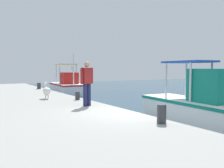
{
  "coord_description": "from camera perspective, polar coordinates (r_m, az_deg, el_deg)",
  "views": [
    {
      "loc": [
        6.66,
        -4.94,
        2.29
      ],
      "look_at": [
        -5.46,
        2.52,
        1.35
      ],
      "focal_mm": 38.19,
      "sensor_mm": 36.0,
      "label": 1
    }
  ],
  "objects": [
    {
      "name": "fishing_boat_nearest",
      "position": [
        21.53,
        -10.53,
        -0.55
      ],
      "size": [
        4.89,
        2.57,
        3.49
      ],
      "color": "white",
      "rests_on": "ground"
    },
    {
      "name": "fishing_boat_second",
      "position": [
        10.35,
        19.91,
        -4.99
      ],
      "size": [
        5.54,
        2.19,
        3.46
      ],
      "color": "white",
      "rests_on": "ground"
    },
    {
      "name": "pelican",
      "position": [
        12.09,
        -15.4,
        -1.54
      ],
      "size": [
        0.96,
        0.42,
        0.82
      ],
      "color": "tan",
      "rests_on": "quay_pier"
    },
    {
      "name": "fisherman_standing",
      "position": [
        9.43,
        -6.03,
        0.65
      ],
      "size": [
        0.36,
        0.62,
        1.76
      ],
      "color": "#1E234C",
      "rests_on": "quay_pier"
    },
    {
      "name": "mooring_bollard_nearest",
      "position": [
        18.03,
        -17.1,
        -0.43
      ],
      "size": [
        0.27,
        0.27,
        0.44
      ],
      "primitive_type": "cylinder",
      "color": "#333338",
      "rests_on": "quay_pier"
    },
    {
      "name": "mooring_bollard_second",
      "position": [
        11.43,
        -8.26,
        -2.81
      ],
      "size": [
        0.22,
        0.22,
        0.38
      ],
      "primitive_type": "cylinder",
      "color": "#333338",
      "rests_on": "quay_pier"
    },
    {
      "name": "mooring_bollard_third",
      "position": [
        6.64,
        11.79,
        -7.01
      ],
      "size": [
        0.25,
        0.25,
        0.52
      ],
      "primitive_type": "cylinder",
      "color": "#333338",
      "rests_on": "quay_pier"
    }
  ]
}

